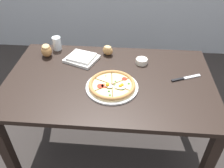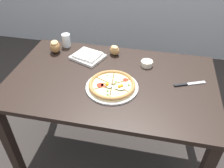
{
  "view_description": "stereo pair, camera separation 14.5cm",
  "coord_description": "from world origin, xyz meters",
  "px_view_note": "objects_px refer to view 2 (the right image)",
  "views": [
    {
      "loc": [
        0.12,
        -1.22,
        1.69
      ],
      "look_at": [
        0.03,
        -0.09,
        0.79
      ],
      "focal_mm": 38.0,
      "sensor_mm": 36.0,
      "label": 1
    },
    {
      "loc": [
        0.26,
        -1.2,
        1.69
      ],
      "look_at": [
        0.03,
        -0.09,
        0.79
      ],
      "focal_mm": 38.0,
      "sensor_mm": 36.0,
      "label": 2
    }
  ],
  "objects_px": {
    "dining_table": "(111,91)",
    "bread_piece_mid": "(115,50)",
    "water_glass": "(66,41)",
    "napkin_folded": "(88,56)",
    "pizza": "(112,85)",
    "knife_main": "(189,84)",
    "ramekin_bowl": "(147,63)",
    "bread_piece_near": "(55,46)"
  },
  "relations": [
    {
      "from": "dining_table",
      "to": "bread_piece_mid",
      "type": "xyz_separation_m",
      "value": [
        -0.04,
        0.3,
        0.14
      ]
    },
    {
      "from": "bread_piece_mid",
      "to": "water_glass",
      "type": "relative_size",
      "value": 0.99
    },
    {
      "from": "napkin_folded",
      "to": "bread_piece_mid",
      "type": "distance_m",
      "value": 0.2
    },
    {
      "from": "dining_table",
      "to": "pizza",
      "type": "relative_size",
      "value": 4.15
    },
    {
      "from": "dining_table",
      "to": "water_glass",
      "type": "bearing_deg",
      "value": 141.13
    },
    {
      "from": "pizza",
      "to": "water_glass",
      "type": "bearing_deg",
      "value": 136.33
    },
    {
      "from": "bread_piece_mid",
      "to": "water_glass",
      "type": "height_order",
      "value": "water_glass"
    },
    {
      "from": "dining_table",
      "to": "pizza",
      "type": "height_order",
      "value": "pizza"
    },
    {
      "from": "napkin_folded",
      "to": "knife_main",
      "type": "bearing_deg",
      "value": -12.95
    },
    {
      "from": "ramekin_bowl",
      "to": "bread_piece_mid",
      "type": "distance_m",
      "value": 0.27
    },
    {
      "from": "bread_piece_mid",
      "to": "water_glass",
      "type": "xyz_separation_m",
      "value": [
        -0.39,
        0.05,
        0.01
      ]
    },
    {
      "from": "pizza",
      "to": "bread_piece_mid",
      "type": "xyz_separation_m",
      "value": [
        -0.06,
        0.39,
        0.02
      ]
    },
    {
      "from": "water_glass",
      "to": "dining_table",
      "type": "bearing_deg",
      "value": -38.87
    },
    {
      "from": "bread_piece_near",
      "to": "pizza",
      "type": "bearing_deg",
      "value": -33.28
    },
    {
      "from": "ramekin_bowl",
      "to": "water_glass",
      "type": "bearing_deg",
      "value": 167.07
    },
    {
      "from": "dining_table",
      "to": "ramekin_bowl",
      "type": "distance_m",
      "value": 0.32
    },
    {
      "from": "pizza",
      "to": "water_glass",
      "type": "relative_size",
      "value": 3.23
    },
    {
      "from": "ramekin_bowl",
      "to": "water_glass",
      "type": "distance_m",
      "value": 0.66
    },
    {
      "from": "dining_table",
      "to": "bread_piece_mid",
      "type": "bearing_deg",
      "value": 97.29
    },
    {
      "from": "pizza",
      "to": "bread_piece_mid",
      "type": "relative_size",
      "value": 3.25
    },
    {
      "from": "pizza",
      "to": "bread_piece_mid",
      "type": "distance_m",
      "value": 0.4
    },
    {
      "from": "napkin_folded",
      "to": "bread_piece_near",
      "type": "bearing_deg",
      "value": 172.44
    },
    {
      "from": "bread_piece_near",
      "to": "knife_main",
      "type": "bearing_deg",
      "value": -11.51
    },
    {
      "from": "ramekin_bowl",
      "to": "knife_main",
      "type": "xyz_separation_m",
      "value": [
        0.28,
        -0.15,
        -0.02
      ]
    },
    {
      "from": "napkin_folded",
      "to": "knife_main",
      "type": "relative_size",
      "value": 1.33
    },
    {
      "from": "ramekin_bowl",
      "to": "napkin_folded",
      "type": "xyz_separation_m",
      "value": [
        -0.43,
        0.01,
        -0.0
      ]
    },
    {
      "from": "ramekin_bowl",
      "to": "water_glass",
      "type": "height_order",
      "value": "water_glass"
    },
    {
      "from": "dining_table",
      "to": "pizza",
      "type": "xyz_separation_m",
      "value": [
        0.03,
        -0.09,
        0.13
      ]
    },
    {
      "from": "napkin_folded",
      "to": "bread_piece_mid",
      "type": "bearing_deg",
      "value": 26.62
    },
    {
      "from": "ramekin_bowl",
      "to": "bread_piece_near",
      "type": "xyz_separation_m",
      "value": [
        -0.7,
        0.04,
        0.03
      ]
    },
    {
      "from": "water_glass",
      "to": "napkin_folded",
      "type": "bearing_deg",
      "value": -32.94
    },
    {
      "from": "bread_piece_near",
      "to": "dining_table",
      "type": "bearing_deg",
      "value": -26.9
    },
    {
      "from": "dining_table",
      "to": "knife_main",
      "type": "bearing_deg",
      "value": 5.33
    },
    {
      "from": "napkin_folded",
      "to": "bread_piece_near",
      "type": "xyz_separation_m",
      "value": [
        -0.26,
        0.04,
        0.03
      ]
    },
    {
      "from": "dining_table",
      "to": "pizza",
      "type": "distance_m",
      "value": 0.16
    },
    {
      "from": "pizza",
      "to": "ramekin_bowl",
      "type": "bearing_deg",
      "value": 57.43
    },
    {
      "from": "dining_table",
      "to": "bread_piece_mid",
      "type": "distance_m",
      "value": 0.34
    },
    {
      "from": "pizza",
      "to": "bread_piece_near",
      "type": "bearing_deg",
      "value": 146.72
    },
    {
      "from": "knife_main",
      "to": "water_glass",
      "type": "relative_size",
      "value": 1.99
    },
    {
      "from": "pizza",
      "to": "dining_table",
      "type": "bearing_deg",
      "value": 106.24
    },
    {
      "from": "pizza",
      "to": "knife_main",
      "type": "distance_m",
      "value": 0.49
    },
    {
      "from": "bread_piece_near",
      "to": "water_glass",
      "type": "xyz_separation_m",
      "value": [
        0.05,
        0.1,
        -0.0
      ]
    }
  ]
}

